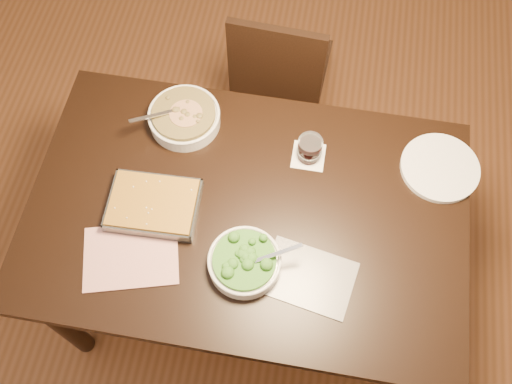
{
  "coord_description": "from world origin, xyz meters",
  "views": [
    {
      "loc": [
        0.16,
        -0.75,
        2.39
      ],
      "look_at": [
        0.02,
        0.04,
        0.8
      ],
      "focal_mm": 40.0,
      "sensor_mm": 36.0,
      "label": 1
    }
  ],
  "objects": [
    {
      "name": "broccoli_bowl",
      "position": [
        0.03,
        -0.18,
        0.78
      ],
      "size": [
        0.24,
        0.22,
        0.09
      ],
      "color": "silver",
      "rests_on": "table"
    },
    {
      "name": "chair_far",
      "position": [
        -0.01,
        0.8,
        0.46
      ],
      "size": [
        0.41,
        0.41,
        0.82
      ],
      "rotation": [
        0.0,
        0.0,
        3.08
      ],
      "color": "black",
      "rests_on": "ground"
    },
    {
      "name": "ground",
      "position": [
        0.0,
        0.0,
        0.0
      ],
      "size": [
        4.0,
        4.0,
        0.0
      ],
      "primitive_type": "plane",
      "color": "#4A2915",
      "rests_on": "ground"
    },
    {
      "name": "coaster",
      "position": [
        0.17,
        0.23,
        0.75
      ],
      "size": [
        0.11,
        0.11,
        0.0
      ],
      "primitive_type": "cube",
      "color": "white",
      "rests_on": "table"
    },
    {
      "name": "table",
      "position": [
        0.0,
        0.0,
        0.65
      ],
      "size": [
        1.4,
        0.9,
        0.75
      ],
      "color": "black",
      "rests_on": "ground"
    },
    {
      "name": "magazine_b",
      "position": [
        0.22,
        -0.19,
        0.75
      ],
      "size": [
        0.3,
        0.24,
        0.0
      ],
      "primitive_type": "cube",
      "rotation": [
        0.0,
        0.0,
        -0.18
      ],
      "color": "#222229",
      "rests_on": "table"
    },
    {
      "name": "baking_dish",
      "position": [
        -0.29,
        -0.04,
        0.78
      ],
      "size": [
        0.29,
        0.22,
        0.05
      ],
      "rotation": [
        0.0,
        0.0,
        0.04
      ],
      "color": "silver",
      "rests_on": "table"
    },
    {
      "name": "dinner_plate",
      "position": [
        0.6,
        0.26,
        0.76
      ],
      "size": [
        0.26,
        0.26,
        0.02
      ],
      "primitive_type": "cylinder",
      "color": "silver",
      "rests_on": "table"
    },
    {
      "name": "wine_tumbler",
      "position": [
        0.17,
        0.23,
        0.8
      ],
      "size": [
        0.08,
        0.08,
        0.09
      ],
      "color": "black",
      "rests_on": "coaster"
    },
    {
      "name": "magazine_a",
      "position": [
        -0.32,
        -0.21,
        0.75
      ],
      "size": [
        0.33,
        0.28,
        0.01
      ],
      "primitive_type": "cube",
      "rotation": [
        0.0,
        0.0,
        0.27
      ],
      "color": "#A42F31",
      "rests_on": "table"
    },
    {
      "name": "stew_bowl",
      "position": [
        -0.27,
        0.29,
        0.78
      ],
      "size": [
        0.25,
        0.25,
        0.09
      ],
      "color": "silver",
      "rests_on": "table"
    }
  ]
}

